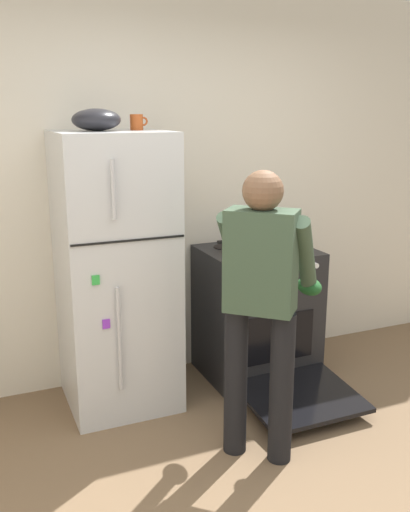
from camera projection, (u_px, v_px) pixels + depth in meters
The scene contains 8 objects.
kitchen_wall_back at pixel (161, 188), 4.01m from camera, with size 6.00×0.10×2.70m, color silver.
refrigerator at pixel (116, 273), 3.62m from camera, with size 0.68×0.72×1.76m.
stove_range at pixel (257, 314), 4.09m from camera, with size 0.76×1.24×0.94m.
person_cook at pixel (262, 292), 3.01m from camera, with size 0.65×0.68×1.60m.
red_pot at pixel (241, 245), 3.87m from camera, with size 0.34×0.24×0.10m.
coffee_mug at pixel (137, 122), 3.50m from camera, with size 0.11×0.08×0.10m.
pepper_mill at pixel (281, 228), 4.26m from camera, with size 0.05×0.05×0.17m, color brown.
mixing_bowl at pixel (96, 120), 3.35m from camera, with size 0.29×0.29×0.13m, color black.
Camera 1 is at (-1.29, -1.85, 1.89)m, focal length 39.96 mm.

